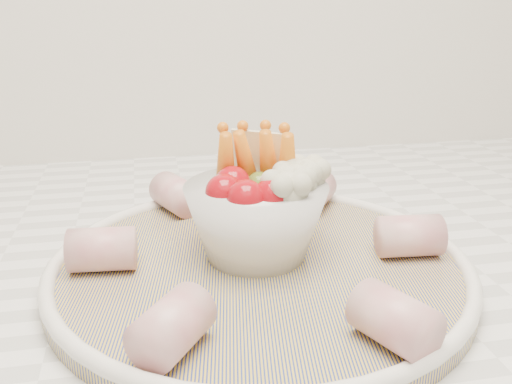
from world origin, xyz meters
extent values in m
cube|color=white|center=(0.00, 1.45, 0.90)|extent=(2.04, 0.62, 0.04)
cylinder|color=navy|center=(0.10, 1.38, 0.93)|extent=(0.38, 0.38, 0.01)
torus|color=white|center=(0.10, 1.38, 0.94)|extent=(0.34, 0.34, 0.01)
sphere|color=#A10A12|center=(0.07, 1.38, 0.99)|extent=(0.03, 0.03, 0.03)
sphere|color=#A10A12|center=(0.09, 1.36, 0.99)|extent=(0.03, 0.03, 0.03)
sphere|color=#A10A12|center=(0.11, 1.37, 0.99)|extent=(0.03, 0.03, 0.03)
sphere|color=#A10A12|center=(0.08, 1.40, 0.99)|extent=(0.03, 0.03, 0.03)
sphere|color=#516B23|center=(0.11, 1.40, 0.99)|extent=(0.02, 0.02, 0.02)
cone|color=orange|center=(0.10, 1.42, 1.00)|extent=(0.04, 0.05, 0.07)
cone|color=orange|center=(0.12, 1.42, 1.00)|extent=(0.04, 0.05, 0.07)
cone|color=orange|center=(0.13, 1.40, 1.00)|extent=(0.03, 0.05, 0.07)
cone|color=orange|center=(0.08, 1.42, 1.00)|extent=(0.02, 0.04, 0.07)
sphere|color=beige|center=(0.13, 1.38, 1.00)|extent=(0.03, 0.03, 0.03)
sphere|color=beige|center=(0.12, 1.37, 1.00)|extent=(0.03, 0.03, 0.03)
sphere|color=beige|center=(0.14, 1.40, 1.00)|extent=(0.03, 0.03, 0.03)
cube|color=beige|center=(0.11, 1.43, 1.01)|extent=(0.04, 0.03, 0.05)
cylinder|color=#C05862|center=(0.22, 1.36, 0.95)|extent=(0.05, 0.04, 0.03)
cylinder|color=#C05862|center=(0.18, 1.48, 0.95)|extent=(0.06, 0.06, 0.03)
cylinder|color=#C05862|center=(0.04, 1.50, 0.95)|extent=(0.05, 0.06, 0.03)
cylinder|color=#C05862|center=(-0.02, 1.39, 0.95)|extent=(0.05, 0.04, 0.03)
cylinder|color=#C05862|center=(0.02, 1.27, 0.95)|extent=(0.06, 0.06, 0.03)
cylinder|color=#C05862|center=(0.16, 1.25, 0.95)|extent=(0.05, 0.06, 0.03)
camera|label=1|loc=(0.02, 0.97, 1.14)|focal=40.00mm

